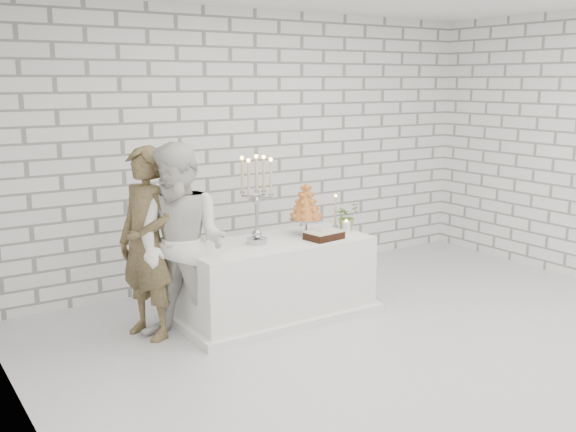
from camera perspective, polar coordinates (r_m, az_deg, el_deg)
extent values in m
cube|color=silver|center=(5.89, 9.97, -10.84)|extent=(6.00, 5.00, 0.01)
cube|color=white|center=(7.49, -2.78, 6.02)|extent=(6.00, 0.01, 3.00)
cube|color=white|center=(4.08, -21.78, 0.43)|extent=(0.01, 5.00, 3.00)
cube|color=white|center=(6.31, -0.98, -5.48)|extent=(1.80, 0.80, 0.75)
imported|color=#4D402A|center=(5.85, -12.12, -2.33)|extent=(0.60, 0.72, 1.69)
imported|color=white|center=(5.64, -9.17, -2.51)|extent=(1.03, 1.07, 1.74)
cube|color=black|center=(6.28, 3.13, -1.65)|extent=(0.37, 0.28, 0.08)
cylinder|color=white|center=(6.52, 5.06, -1.01)|extent=(0.10, 0.10, 0.12)
cylinder|color=#C5B890|center=(6.77, 4.14, 0.35)|extent=(0.07, 0.07, 0.32)
imported|color=#4F7739|center=(6.68, 5.10, -0.01)|extent=(0.29, 0.26, 0.28)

